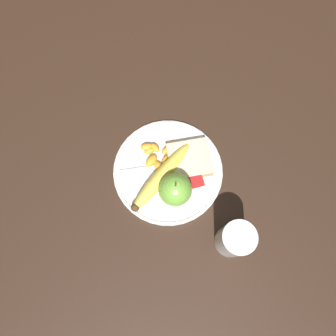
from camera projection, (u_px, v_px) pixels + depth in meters
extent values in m
plane|color=#332116|center=(168.00, 172.00, 0.78)|extent=(3.00, 3.00, 0.00)
cylinder|color=white|center=(168.00, 171.00, 0.77)|extent=(0.26, 0.26, 0.01)
torus|color=white|center=(168.00, 170.00, 0.76)|extent=(0.25, 0.25, 0.01)
cylinder|color=silver|center=(235.00, 240.00, 0.68)|extent=(0.07, 0.07, 0.11)
cylinder|color=yellow|center=(234.00, 240.00, 0.68)|extent=(0.06, 0.06, 0.09)
sphere|color=#72B23D|center=(174.00, 190.00, 0.71)|extent=(0.07, 0.07, 0.07)
cylinder|color=brown|center=(174.00, 185.00, 0.67)|extent=(0.00, 0.00, 0.01)
ellipsoid|color=#E0CC4C|center=(162.00, 176.00, 0.74)|extent=(0.18, 0.14, 0.04)
sphere|color=#473319|center=(135.00, 207.00, 0.72)|extent=(0.02, 0.02, 0.02)
cube|color=tan|center=(189.00, 160.00, 0.76)|extent=(0.10, 0.10, 0.02)
cube|color=beige|center=(189.00, 160.00, 0.76)|extent=(0.10, 0.10, 0.02)
cube|color=silver|center=(145.00, 169.00, 0.76)|extent=(0.12, 0.03, 0.00)
cube|color=silver|center=(180.00, 164.00, 0.77)|extent=(0.05, 0.03, 0.00)
cube|color=white|center=(192.00, 181.00, 0.75)|extent=(0.04, 0.04, 0.02)
cube|color=#B21E1E|center=(193.00, 180.00, 0.74)|extent=(0.05, 0.04, 0.00)
ellipsoid|color=#F9A32D|center=(164.00, 162.00, 0.76)|extent=(0.03, 0.03, 0.02)
ellipsoid|color=#F9A32D|center=(159.00, 166.00, 0.76)|extent=(0.03, 0.03, 0.02)
ellipsoid|color=#F9A32D|center=(150.00, 151.00, 0.77)|extent=(0.03, 0.02, 0.02)
ellipsoid|color=#F9A32D|center=(151.00, 161.00, 0.76)|extent=(0.04, 0.04, 0.02)
ellipsoid|color=#F9A32D|center=(175.00, 146.00, 0.77)|extent=(0.04, 0.04, 0.02)
ellipsoid|color=#F9A32D|center=(147.00, 147.00, 0.77)|extent=(0.03, 0.02, 0.02)
ellipsoid|color=#F9A32D|center=(179.00, 163.00, 0.76)|extent=(0.02, 0.03, 0.01)
ellipsoid|color=#F9A32D|center=(180.00, 154.00, 0.77)|extent=(0.03, 0.03, 0.01)
ellipsoid|color=#F9A32D|center=(155.00, 148.00, 0.77)|extent=(0.03, 0.03, 0.02)
ellipsoid|color=#F9A32D|center=(167.00, 150.00, 0.77)|extent=(0.03, 0.02, 0.01)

